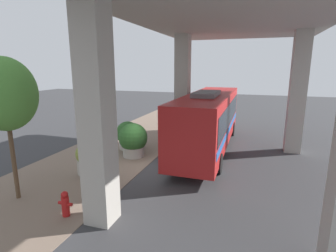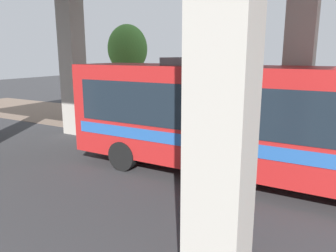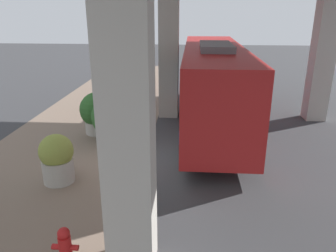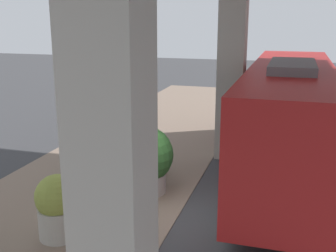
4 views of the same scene
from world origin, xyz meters
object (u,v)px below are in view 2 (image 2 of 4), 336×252
(bus, at_px, (244,116))
(fire_hydrant, at_px, (92,118))
(planter_front, at_px, (161,114))
(planter_back, at_px, (240,120))
(street_tree_near, at_px, (128,49))
(planter_middle, at_px, (208,119))

(bus, relative_size, fire_hydrant, 12.23)
(planter_front, bearing_deg, planter_back, 89.21)
(planter_front, height_order, street_tree_near, street_tree_near)
(planter_back, bearing_deg, street_tree_near, -99.68)
(street_tree_near, bearing_deg, bus, 55.28)
(bus, bearing_deg, planter_front, -130.14)
(bus, xyz_separation_m, planter_front, (-4.88, -5.79, -1.24))
(street_tree_near, bearing_deg, planter_front, 68.38)
(planter_back, distance_m, street_tree_near, 7.94)
(planter_back, bearing_deg, planter_middle, -51.39)
(fire_hydrant, relative_size, street_tree_near, 0.17)
(bus, height_order, planter_front, bus)
(fire_hydrant, height_order, planter_back, planter_back)
(bus, height_order, fire_hydrant, bus)
(fire_hydrant, bearing_deg, planter_front, 113.91)
(fire_hydrant, distance_m, street_tree_near, 4.54)
(planter_middle, relative_size, planter_back, 1.11)
(bus, xyz_separation_m, planter_back, (-4.82, -1.57, -1.12))
(planter_back, relative_size, street_tree_near, 0.32)
(fire_hydrant, xyz_separation_m, planter_middle, (-0.49, 6.43, 0.52))
(bus, relative_size, planter_front, 7.45)
(planter_middle, bearing_deg, fire_hydrant, -85.61)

